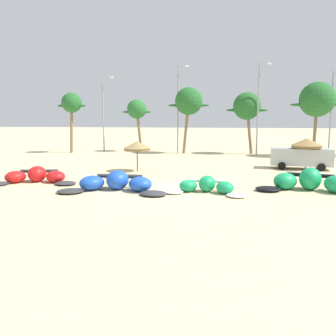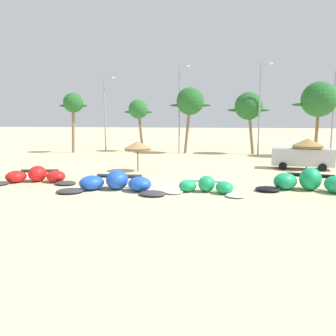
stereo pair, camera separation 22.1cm
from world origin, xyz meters
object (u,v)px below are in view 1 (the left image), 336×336
object	(u,v)px
beach_umbrella_near_van	(137,146)
lamppost_east	(332,109)
beach_umbrella_middle	(307,143)
parked_van	(299,157)
lamppost_west_center	(179,106)
palm_left	(137,110)
lamppost_east_center	(259,105)
kite_far_left	(36,176)
palm_center_left	(247,107)
palm_leftmost	(72,104)
lamppost_west	(104,110)
kite_center	(310,182)
palm_left_of_gap	(189,102)
kite_left	(116,183)
kite_left_of_center	(206,186)
palm_center_right	(317,100)

from	to	relation	value
beach_umbrella_near_van	lamppost_east	size ratio (longest dim) A/B	0.25
beach_umbrella_middle	lamppost_east	size ratio (longest dim) A/B	0.27
parked_van	lamppost_west_center	xyz separation A→B (m)	(-12.11, 11.80, 4.89)
palm_left	lamppost_east_center	distance (m)	15.69
parked_van	lamppost_east_center	bearing A→B (deg)	102.22
kite_far_left	palm_center_left	size ratio (longest dim) A/B	0.83
kite_far_left	parked_van	bearing A→B (deg)	24.94
lamppost_east	lamppost_west_center	bearing A→B (deg)	-175.78
lamppost_west_center	lamppost_east_center	world-z (taller)	lamppost_west_center
palm_leftmost	lamppost_east_center	size ratio (longest dim) A/B	0.70
kite_far_left	palm_leftmost	bearing A→B (deg)	105.98
lamppost_west	lamppost_east	distance (m)	28.94
kite_center	palm_left_of_gap	xyz separation A→B (m)	(-9.35, 21.71, 5.94)
kite_center	beach_umbrella_near_van	xyz separation A→B (m)	(-12.48, 6.29, 1.63)
parked_van	palm_left_of_gap	xyz separation A→B (m)	(-10.88, 12.09, 5.40)
beach_umbrella_middle	lamppost_west_center	distance (m)	17.86
kite_left	lamppost_west	size ratio (longest dim) A/B	0.72
parked_van	palm_center_left	world-z (taller)	palm_center_left
lamppost_east_center	lamppost_east	size ratio (longest dim) A/B	1.08
parked_van	lamppost_west	world-z (taller)	lamppost_west
palm_left_of_gap	parked_van	bearing A→B (deg)	-48.02
beach_umbrella_middle	parked_van	size ratio (longest dim) A/B	0.51
beach_umbrella_middle	kite_left	bearing A→B (deg)	-142.50
kite_left	kite_center	bearing A→B (deg)	7.22
palm_left_of_gap	kite_center	bearing A→B (deg)	-66.70
kite_left_of_center	lamppost_west	xyz separation A→B (m)	(-14.38, 24.35, 5.10)
palm_left	lamppost_west	xyz separation A→B (m)	(-4.46, -0.21, -0.03)
beach_umbrella_near_van	palm_left	size ratio (longest dim) A/B	0.37
lamppost_west	parked_van	bearing A→B (deg)	-30.90
beach_umbrella_near_van	beach_umbrella_middle	bearing A→B (deg)	11.61
lamppost_west_center	beach_umbrella_near_van	bearing A→B (deg)	-97.16
palm_center_left	lamppost_west	distance (m)	18.71
kite_left_of_center	kite_center	xyz separation A→B (m)	(6.42, 1.37, 0.16)
kite_center	kite_left	bearing A→B (deg)	-172.78
kite_left_of_center	lamppost_east	size ratio (longest dim) A/B	0.51
palm_center_left	kite_left	bearing A→B (deg)	-112.85
palm_left	lamppost_east	xyz separation A→B (m)	(24.48, -0.40, 0.05)
kite_left	palm_left_of_gap	size ratio (longest dim) A/B	0.86
kite_left	palm_leftmost	size ratio (longest dim) A/B	0.93
kite_far_left	palm_left_of_gap	world-z (taller)	palm_left_of_gap
palm_left	lamppost_west_center	size ratio (longest dim) A/B	0.63
palm_center_right	kite_left	bearing A→B (deg)	-129.53
kite_center	palm_center_left	distance (m)	22.85
kite_left	beach_umbrella_middle	distance (m)	17.84
kite_left_of_center	kite_center	distance (m)	6.57
lamppost_west_center	lamppost_east_center	xyz separation A→B (m)	(9.72, -0.75, -0.00)
palm_center_left	kite_center	bearing A→B (deg)	-84.53
lamppost_east	kite_left	bearing A→B (deg)	-129.71
beach_umbrella_near_van	lamppost_east	xyz separation A→B (m)	(20.61, 16.51, 3.40)
kite_far_left	lamppost_east	xyz separation A→B (m)	(26.60, 22.48, 5.14)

